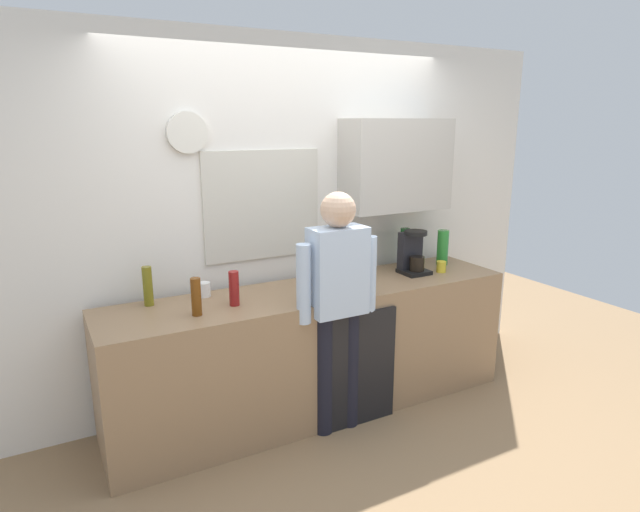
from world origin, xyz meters
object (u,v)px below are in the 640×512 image
bottle_amber_beer (196,297)px  cup_yellow_cup (441,267)px  bottle_green_wine (405,247)px  mixing_bowl (348,281)px  coffee_maker (413,254)px  cup_white_mug (204,289)px  bottle_olive_oil (148,286)px  person_at_sink (337,294)px  bottle_red_vinegar (234,288)px  bottle_clear_soda (443,247)px

bottle_amber_beer → cup_yellow_cup: bottle_amber_beer is taller
bottle_green_wine → mixing_bowl: bottle_green_wine is taller
mixing_bowl → cup_yellow_cup: bearing=-2.0°
coffee_maker → mixing_bowl: coffee_maker is taller
cup_white_mug → mixing_bowl: 0.98m
mixing_bowl → bottle_olive_oil: bearing=169.1°
bottle_olive_oil → coffee_maker: bearing=-5.7°
coffee_maker → cup_white_mug: (-1.55, 0.20, -0.10)m
person_at_sink → cup_white_mug: bearing=146.6°
bottle_olive_oil → person_at_sink: size_ratio=0.16×
bottle_green_wine → cup_white_mug: bottle_green_wine is taller
bottle_red_vinegar → bottle_amber_beer: bearing=-165.8°
bottle_clear_soda → bottle_olive_oil: 2.28m
bottle_green_wine → bottle_olive_oil: 2.00m
cup_yellow_cup → mixing_bowl: 0.82m
bottle_amber_beer → bottle_green_wine: bearing=10.8°
bottle_clear_soda → cup_white_mug: bearing=176.7°
coffee_maker → bottle_olive_oil: bearing=174.3°
bottle_clear_soda → bottle_amber_beer: bottle_clear_soda is taller
cup_yellow_cup → person_at_sink: bearing=-167.5°
bottle_green_wine → bottle_olive_oil: bottle_green_wine is taller
bottle_green_wine → mixing_bowl: 0.75m
bottle_amber_beer → person_at_sink: (0.85, -0.19, -0.06)m
mixing_bowl → bottle_clear_soda: bearing=8.5°
bottle_clear_soda → bottle_amber_beer: bearing=-174.1°
cup_white_mug → person_at_sink: person_at_sink is taller
bottle_olive_oil → bottle_red_vinegar: bearing=-28.3°
coffee_maker → cup_yellow_cup: 0.25m
bottle_clear_soda → cup_yellow_cup: bottle_clear_soda is taller
cup_white_mug → mixing_bowl: (0.95, -0.26, -0.01)m
coffee_maker → mixing_bowl: (-0.61, -0.06, -0.11)m
cup_yellow_cup → person_at_sink: person_at_sink is taller
bottle_green_wine → bottle_red_vinegar: bottle_green_wine is taller
coffee_maker → bottle_olive_oil: size_ratio=1.32×
bottle_green_wine → cup_white_mug: (-1.64, -0.02, -0.10)m
bottle_amber_beer → cup_yellow_cup: 1.91m
bottle_green_wine → cup_white_mug: bearing=-179.5°
bottle_green_wine → person_at_sink: (-0.93, -0.53, -0.10)m
bottle_olive_oil → person_at_sink: person_at_sink is taller
bottle_green_wine → bottle_red_vinegar: size_ratio=1.36×
bottle_clear_soda → bottle_green_wine: bearing=155.6°
coffee_maker → bottle_green_wine: 0.23m
bottle_red_vinegar → bottle_olive_oil: bearing=151.7°
coffee_maker → bottle_amber_beer: (-1.70, -0.13, -0.03)m
coffee_maker → bottle_clear_soda: 0.38m
bottle_clear_soda → bottle_red_vinegar: bearing=-175.3°
bottle_clear_soda → bottle_olive_oil: size_ratio=1.12×
bottle_red_vinegar → person_at_sink: person_at_sink is taller
bottle_green_wine → coffee_maker: bearing=-112.1°
cup_white_mug → mixing_bowl: cup_white_mug is taller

